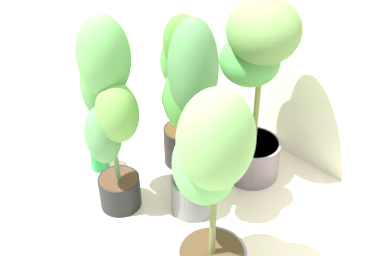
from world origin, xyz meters
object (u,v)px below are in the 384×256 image
potted_plant_back_center (256,75)px  potted_plant_center (193,111)px  potted_plant_front_right (211,182)px  potted_plant_front_left (108,107)px  potted_plant_back_left (182,91)px  nutrient_bottle (99,153)px

potted_plant_back_center → potted_plant_center: size_ratio=0.98×
potted_plant_front_right → potted_plant_front_left: (-0.58, -0.02, 0.05)m
potted_plant_back_left → potted_plant_front_left: bearing=-85.5°
potted_plant_back_center → potted_plant_front_left: (-0.26, -0.63, -0.01)m
potted_plant_back_left → nutrient_bottle: (-0.26, -0.35, -0.34)m
potted_plant_center → potted_plant_back_center: bearing=89.9°
potted_plant_front_left → potted_plant_center: (0.26, 0.24, -0.01)m
potted_plant_front_right → potted_plant_front_left: size_ratio=0.93×
potted_plant_back_left → potted_plant_center: (0.30, -0.20, 0.12)m
potted_plant_back_left → potted_plant_front_right: size_ratio=0.93×
potted_plant_back_center → potted_plant_center: (-0.00, -0.40, -0.02)m
potted_plant_front_right → potted_plant_center: size_ratio=0.93×
potted_plant_back_left → potted_plant_back_center: bearing=32.9°
potted_plant_back_left → potted_plant_front_left: (0.03, -0.44, 0.12)m
potted_plant_back_center → nutrient_bottle: (-0.55, -0.55, -0.47)m
potted_plant_center → nutrient_bottle: bearing=-164.8°
potted_plant_front_left → potted_plant_center: size_ratio=1.00×
potted_plant_back_center → potted_plant_front_left: size_ratio=0.98×
potted_plant_back_left → nutrient_bottle: bearing=-125.9°
potted_plant_front_left → potted_plant_back_center: bearing=67.7°
potted_plant_center → nutrient_bottle: size_ratio=4.54×
potted_plant_front_right → nutrient_bottle: bearing=175.5°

